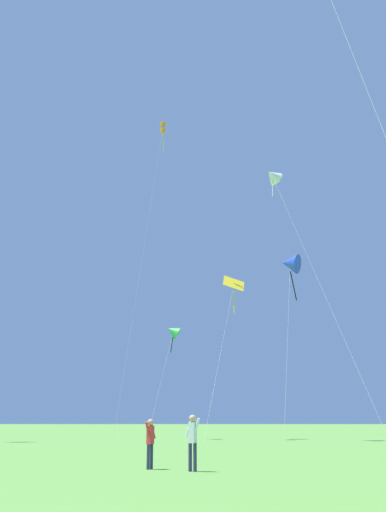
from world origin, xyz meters
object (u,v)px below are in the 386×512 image
at_px(kite_orange_box, 160,133).
at_px(kite_yellow_diamond, 231,290).
at_px(person_foreground_watcher, 147,439).
at_px(person_near_tree, 190,437).
at_px(kite_green_small, 170,331).
at_px(kite_white_distant, 270,176).
at_px(kite_blue_delta, 287,264).

bearing_deg(kite_orange_box, kite_yellow_diamond, 13.46).
height_order(person_foreground_watcher, person_near_tree, person_near_tree).
bearing_deg(kite_orange_box, kite_green_small, 56.30).
bearing_deg(kite_white_distant, person_near_tree, -106.82).
distance_m(kite_white_distant, person_near_tree, 28.65).
bearing_deg(kite_blue_delta, person_near_tree, -107.22).
bearing_deg(kite_blue_delta, kite_orange_box, 173.51).
xyz_separation_m(kite_yellow_diamond, kite_white_distant, (2.53, -9.62, 6.96)).
height_order(kite_yellow_diamond, kite_blue_delta, kite_blue_delta).
height_order(kite_yellow_diamond, kite_green_small, kite_yellow_diamond).
relative_size(kite_yellow_diamond, kite_blue_delta, 0.93).
bearing_deg(kite_blue_delta, kite_yellow_diamond, 148.72).
distance_m(kite_blue_delta, kite_white_distant, 8.81).
height_order(kite_green_small, kite_white_distant, kite_white_distant).
bearing_deg(kite_blue_delta, kite_white_distant, -108.41).
height_order(kite_green_small, kite_orange_box, kite_orange_box).
height_order(kite_green_small, person_near_tree, kite_green_small).
xyz_separation_m(kite_green_small, kite_orange_box, (-1.17, -1.75, 18.94)).
height_order(kite_orange_box, person_near_tree, kite_orange_box).
height_order(kite_green_small, person_foreground_watcher, kite_green_small).
distance_m(kite_orange_box, person_foreground_watcher, 38.93).
bearing_deg(kite_white_distant, kite_green_small, 129.42).
xyz_separation_m(kite_yellow_diamond, kite_orange_box, (-6.67, -1.60, 15.19)).
relative_size(kite_white_distant, person_foreground_watcher, 12.71).
bearing_deg(kite_white_distant, kite_orange_box, 138.93).
distance_m(kite_green_small, person_near_tree, 31.54).
distance_m(kite_yellow_diamond, kite_orange_box, 16.66).
bearing_deg(kite_yellow_diamond, person_foreground_watcher, -99.94).
bearing_deg(kite_blue_delta, person_foreground_watcher, -110.51).
distance_m(kite_yellow_diamond, kite_white_distant, 12.14).
bearing_deg(kite_green_small, person_foreground_watcher, -89.34).
bearing_deg(person_foreground_watcher, kite_orange_box, 93.11).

